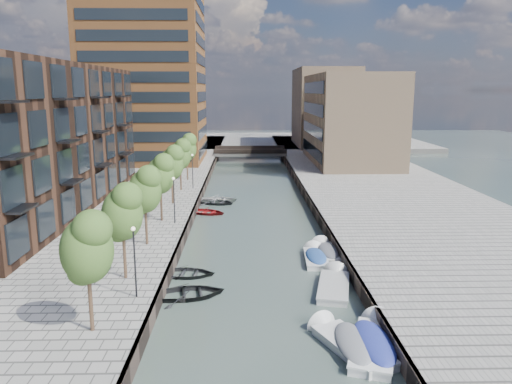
{
  "coord_description": "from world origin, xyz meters",
  "views": [
    {
      "loc": [
        -1.04,
        -18.69,
        12.49
      ],
      "look_at": [
        0.0,
        25.35,
        3.5
      ],
      "focal_mm": 35.0,
      "sensor_mm": 36.0,
      "label": 1
    }
  ],
  "objects_px": {
    "motorboat_1": "(347,343)",
    "motorboat_2": "(334,285)",
    "tree_0": "(87,246)",
    "sloop_1": "(186,276)",
    "sloop_4": "(216,204)",
    "bridge": "(250,152)",
    "sloop_0": "(189,297)",
    "tree_1": "(122,211)",
    "motorboat_3": "(315,257)",
    "tree_2": "(145,188)",
    "sloop_2": "(206,214)",
    "tree_6": "(187,147)",
    "motorboat_0": "(375,342)",
    "car": "(318,157)",
    "motorboat_4": "(327,251)",
    "tree_5": "(180,154)",
    "tree_4": "(171,162)",
    "tree_3": "(160,173)"
  },
  "relations": [
    {
      "from": "tree_5",
      "to": "sloop_4",
      "type": "bearing_deg",
      "value": -36.1
    },
    {
      "from": "sloop_1",
      "to": "motorboat_1",
      "type": "distance_m",
      "value": 13.45
    },
    {
      "from": "sloop_4",
      "to": "sloop_2",
      "type": "bearing_deg",
      "value": -168.32
    },
    {
      "from": "tree_2",
      "to": "tree_6",
      "type": "relative_size",
      "value": 1.0
    },
    {
      "from": "sloop_4",
      "to": "motorboat_1",
      "type": "relative_size",
      "value": 0.77
    },
    {
      "from": "tree_1",
      "to": "sloop_1",
      "type": "bearing_deg",
      "value": 39.43
    },
    {
      "from": "tree_0",
      "to": "tree_1",
      "type": "height_order",
      "value": "same"
    },
    {
      "from": "tree_6",
      "to": "sloop_2",
      "type": "bearing_deg",
      "value": -76.46
    },
    {
      "from": "bridge",
      "to": "tree_1",
      "type": "xyz_separation_m",
      "value": [
        -8.5,
        -61.0,
        3.92
      ]
    },
    {
      "from": "tree_6",
      "to": "motorboat_4",
      "type": "relative_size",
      "value": 1.21
    },
    {
      "from": "bridge",
      "to": "tree_0",
      "type": "distance_m",
      "value": 68.64
    },
    {
      "from": "tree_2",
      "to": "tree_6",
      "type": "distance_m",
      "value": 28.0
    },
    {
      "from": "tree_5",
      "to": "motorboat_0",
      "type": "xyz_separation_m",
      "value": [
        13.89,
        -35.06,
        -5.08
      ]
    },
    {
      "from": "tree_3",
      "to": "tree_6",
      "type": "relative_size",
      "value": 1.0
    },
    {
      "from": "tree_2",
      "to": "tree_3",
      "type": "height_order",
      "value": "same"
    },
    {
      "from": "motorboat_1",
      "to": "tree_1",
      "type": "bearing_deg",
      "value": 150.36
    },
    {
      "from": "sloop_1",
      "to": "tree_1",
      "type": "bearing_deg",
      "value": 134.17
    },
    {
      "from": "sloop_4",
      "to": "motorboat_2",
      "type": "distance_m",
      "value": 25.9
    },
    {
      "from": "sloop_0",
      "to": "motorboat_2",
      "type": "xyz_separation_m",
      "value": [
        9.27,
        1.43,
        0.11
      ]
    },
    {
      "from": "sloop_0",
      "to": "sloop_2",
      "type": "height_order",
      "value": "sloop_0"
    },
    {
      "from": "tree_2",
      "to": "tree_4",
      "type": "bearing_deg",
      "value": 90.0
    },
    {
      "from": "sloop_0",
      "to": "motorboat_0",
      "type": "relative_size",
      "value": 0.75
    },
    {
      "from": "motorboat_0",
      "to": "sloop_4",
      "type": "bearing_deg",
      "value": 106.84
    },
    {
      "from": "sloop_0",
      "to": "sloop_4",
      "type": "height_order",
      "value": "sloop_0"
    },
    {
      "from": "tree_0",
      "to": "sloop_0",
      "type": "height_order",
      "value": "tree_0"
    },
    {
      "from": "sloop_1",
      "to": "sloop_0",
      "type": "bearing_deg",
      "value": -166.1
    },
    {
      "from": "tree_0",
      "to": "tree_6",
      "type": "distance_m",
      "value": 42.0
    },
    {
      "from": "tree_1",
      "to": "sloop_1",
      "type": "relative_size",
      "value": 1.48
    },
    {
      "from": "bridge",
      "to": "sloop_2",
      "type": "relative_size",
      "value": 3.21
    },
    {
      "from": "motorboat_1",
      "to": "car",
      "type": "bearing_deg",
      "value": 83.14
    },
    {
      "from": "tree_1",
      "to": "motorboat_1",
      "type": "height_order",
      "value": "tree_1"
    },
    {
      "from": "tree_0",
      "to": "sloop_1",
      "type": "relative_size",
      "value": 1.48
    },
    {
      "from": "sloop_2",
      "to": "motorboat_3",
      "type": "relative_size",
      "value": 0.85
    },
    {
      "from": "motorboat_1",
      "to": "motorboat_2",
      "type": "distance_m",
      "value": 7.8
    },
    {
      "from": "bridge",
      "to": "sloop_1",
      "type": "bearing_deg",
      "value": -95.0
    },
    {
      "from": "bridge",
      "to": "tree_2",
      "type": "relative_size",
      "value": 2.18
    },
    {
      "from": "bridge",
      "to": "sloop_0",
      "type": "xyz_separation_m",
      "value": [
        -4.52,
        -61.78,
        -1.39
      ]
    },
    {
      "from": "motorboat_1",
      "to": "motorboat_3",
      "type": "distance_m",
      "value": 13.11
    },
    {
      "from": "bridge",
      "to": "sloop_4",
      "type": "relative_size",
      "value": 3.05
    },
    {
      "from": "sloop_0",
      "to": "tree_0",
      "type": "bearing_deg",
      "value": 136.64
    },
    {
      "from": "sloop_0",
      "to": "tree_6",
      "type": "bearing_deg",
      "value": -4.37
    },
    {
      "from": "motorboat_1",
      "to": "motorboat_2",
      "type": "height_order",
      "value": "motorboat_2"
    },
    {
      "from": "sloop_4",
      "to": "motorboat_1",
      "type": "height_order",
      "value": "motorboat_1"
    },
    {
      "from": "tree_6",
      "to": "sloop_1",
      "type": "height_order",
      "value": "tree_6"
    },
    {
      "from": "tree_5",
      "to": "car",
      "type": "distance_m",
      "value": 31.26
    },
    {
      "from": "motorboat_2",
      "to": "tree_1",
      "type": "bearing_deg",
      "value": -177.2
    },
    {
      "from": "tree_4",
      "to": "tree_1",
      "type": "bearing_deg",
      "value": -90.0
    },
    {
      "from": "motorboat_0",
      "to": "tree_0",
      "type": "bearing_deg",
      "value": 179.74
    },
    {
      "from": "tree_2",
      "to": "sloop_4",
      "type": "xyz_separation_m",
      "value": [
        4.21,
        17.93,
        -5.31
      ]
    },
    {
      "from": "tree_6",
      "to": "motorboat_3",
      "type": "distance_m",
      "value": 32.11
    }
  ]
}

